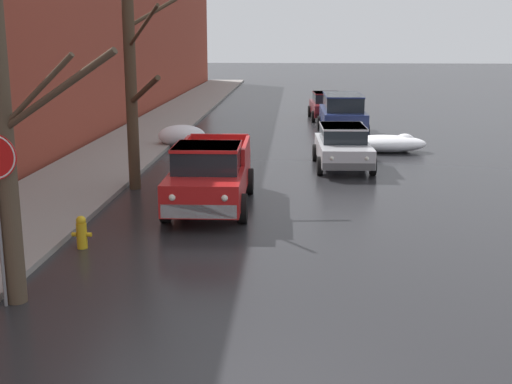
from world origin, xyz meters
The scene contains 11 objects.
left_sidewalk_slab centered at (-6.34, 18.00, 0.07)m, with size 3.32×80.00×0.13m, color gray.
brick_townhouse_facade centered at (-8.49, 17.99, 4.96)m, with size 0.63×80.00×9.93m.
snow_bank_along_left_kerb centered at (3.87, 18.49, 0.32)m, with size 3.16×1.49×0.70m.
snow_bank_mid_block_left centered at (-4.23, 19.29, 0.42)m, with size 1.91×1.45×0.87m.
bare_tree_at_the_corner centered at (-4.33, 2.99, 2.94)m, with size 2.48×2.29×5.54m.
bare_tree_second_along_sidewalk centered at (-4.30, 11.60, 2.90)m, with size 1.93×3.07×5.76m.
pickup_truck_red_approaching_near_lane centered at (-1.89, 9.57, 0.88)m, with size 2.14×5.22×1.76m.
sedan_silver_parked_kerbside_close centered at (1.91, 15.28, 0.75)m, with size 1.98×4.13×1.42m.
suv_darkblue_parked_kerbside_mid centered at (2.41, 22.97, 0.99)m, with size 2.12×4.69×1.82m.
sedan_maroon_parked_far_down_block centered at (1.99, 28.57, 0.75)m, with size 2.01×4.05×1.42m.
fire_hydrant centered at (-4.19, 6.01, 0.36)m, with size 0.42×0.22×0.71m.
Camera 1 is at (0.28, -7.35, 4.43)m, focal length 47.11 mm.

